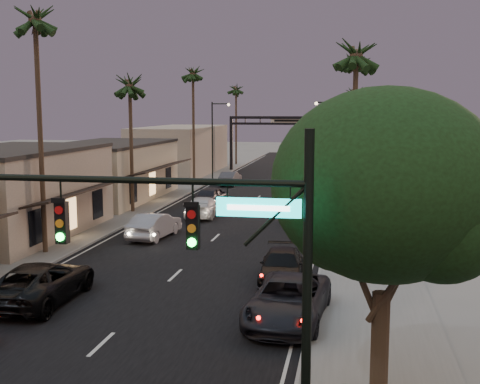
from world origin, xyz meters
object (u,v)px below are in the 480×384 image
at_px(palm_rb, 355,59).
at_px(oncoming_silver, 154,225).
at_px(curbside_near, 288,300).
at_px(palm_rc, 354,90).
at_px(palm_far, 236,87).
at_px(traffic_signal, 223,249).
at_px(streetlight_right, 334,142).
at_px(corner_tree, 388,193).
at_px(streetlight_left, 215,135).
at_px(oncoming_pickup, 41,282).
at_px(palm_lb, 35,13).
at_px(palm_ra, 356,47).
at_px(palm_ld, 193,70).
at_px(curbside_black, 282,266).
at_px(palm_lc, 130,80).
at_px(arch, 287,130).

height_order(palm_rb, oncoming_silver, palm_rb).
bearing_deg(curbside_near, palm_rb, 89.74).
relative_size(palm_rc, palm_far, 0.92).
bearing_deg(traffic_signal, palm_rc, 87.22).
distance_m(traffic_signal, palm_rb, 40.77).
height_order(traffic_signal, streetlight_right, streetlight_right).
xyz_separation_m(traffic_signal, streetlight_right, (1.23, 41.00, 0.25)).
distance_m(corner_tree, streetlight_left, 53.15).
bearing_deg(palm_far, oncoming_pickup, -86.56).
xyz_separation_m(streetlight_left, palm_rc, (15.52, 6.00, 5.14)).
xyz_separation_m(corner_tree, palm_lb, (-18.08, 14.55, 7.41)).
bearing_deg(palm_lb, palm_ra, 6.63).
xyz_separation_m(palm_ld, palm_rc, (17.20, 9.00, -1.95)).
height_order(palm_ld, palm_rc, palm_ld).
bearing_deg(palm_ra, traffic_signal, -98.28).
xyz_separation_m(corner_tree, curbside_near, (-3.28, 6.13, -5.13)).
height_order(palm_ra, curbside_black, palm_ra).
relative_size(traffic_signal, palm_lb, 0.56).
height_order(traffic_signal, curbside_black, traffic_signal).
height_order(palm_lc, palm_rb, palm_rb).
bearing_deg(curbside_black, oncoming_silver, 135.10).
distance_m(palm_ld, curbside_black, 40.26).
bearing_deg(curbside_black, traffic_signal, -91.89).
bearing_deg(palm_rb, curbside_near, -94.51).
relative_size(corner_tree, palm_ld, 0.62).
xyz_separation_m(palm_rb, oncoming_pickup, (-13.06, -30.01, -11.55)).
distance_m(palm_ra, palm_rb, 20.02).
xyz_separation_m(palm_lb, palm_ra, (17.20, 2.00, -1.94)).
bearing_deg(palm_rb, oncoming_pickup, -113.51).
height_order(streetlight_right, palm_rb, palm_rb).
bearing_deg(curbside_black, palm_ld, 107.92).
distance_m(streetlight_left, palm_lb, 36.93).
bearing_deg(oncoming_pickup, streetlight_right, -111.39).
relative_size(arch, palm_rc, 1.25).
xyz_separation_m(palm_rb, palm_far, (-16.90, 34.00, -0.97)).
height_order(palm_lc, curbside_black, palm_lc).
bearing_deg(traffic_signal, oncoming_pickup, 135.44).
relative_size(streetlight_right, curbside_black, 1.79).
bearing_deg(traffic_signal, corner_tree, 42.31).
bearing_deg(palm_rb, palm_ra, -90.00).
xyz_separation_m(palm_lb, oncoming_pickup, (4.14, -8.01, -12.52)).
bearing_deg(streetlight_left, palm_lc, -94.37).
bearing_deg(streetlight_right, palm_lb, -124.01).
bearing_deg(palm_rc, oncoming_pickup, -104.63).
relative_size(streetlight_left, curbside_black, 1.79).
distance_m(palm_rc, curbside_near, 51.38).
xyz_separation_m(streetlight_right, oncoming_silver, (-10.74, -17.79, -4.50)).
xyz_separation_m(palm_lb, curbside_near, (14.80, -8.42, -12.54)).
distance_m(streetlight_right, streetlight_left, 18.99).
bearing_deg(curbside_black, oncoming_pickup, -155.74).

